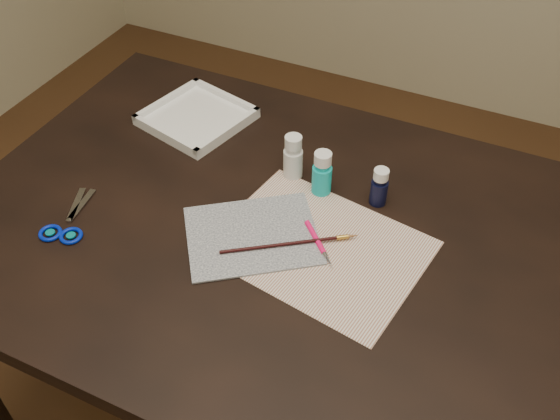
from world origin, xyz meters
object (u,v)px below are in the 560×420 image
at_px(paint_bottle_cyan, 322,173).
at_px(paint_bottle_navy, 379,187).
at_px(paint_bottle_white, 293,156).
at_px(scissors, 69,215).
at_px(palette_tray, 197,116).
at_px(paper, 319,247).
at_px(canvas, 252,235).

height_order(paint_bottle_cyan, paint_bottle_navy, paint_bottle_cyan).
distance_m(paint_bottle_white, scissors, 0.47).
xyz_separation_m(paint_bottle_cyan, paint_bottle_navy, (0.12, 0.02, -0.01)).
relative_size(paint_bottle_cyan, palette_tray, 0.47).
relative_size(paint_bottle_white, paint_bottle_navy, 1.19).
distance_m(paint_bottle_navy, palette_tray, 0.49).
relative_size(paper, palette_tray, 1.80).
bearing_deg(scissors, paint_bottle_cyan, -78.38).
bearing_deg(paint_bottle_white, scissors, -138.98).
xyz_separation_m(paint_bottle_cyan, scissors, (-0.43, -0.28, -0.05)).
bearing_deg(palette_tray, paint_bottle_navy, -10.55).
bearing_deg(paint_bottle_white, palette_tray, 163.69).
distance_m(canvas, palette_tray, 0.41).
bearing_deg(palette_tray, canvas, -44.31).
height_order(paper, palette_tray, palette_tray).
bearing_deg(paper, paint_bottle_white, 127.44).
relative_size(paint_bottle_white, paint_bottle_cyan, 1.01).
bearing_deg(paint_bottle_navy, paper, -109.68).
bearing_deg(canvas, paper, 12.34).
bearing_deg(canvas, paint_bottle_cyan, 68.40).
height_order(paint_bottle_white, paint_bottle_cyan, paint_bottle_white).
distance_m(paint_bottle_navy, scissors, 0.62).
height_order(paper, canvas, canvas).
bearing_deg(paper, scissors, -164.59).
height_order(canvas, paint_bottle_navy, paint_bottle_navy).
relative_size(paper, paint_bottle_white, 3.80).
relative_size(paper, paint_bottle_cyan, 3.85).
relative_size(paper, canvas, 1.54).
xyz_separation_m(paint_bottle_navy, scissors, (-0.54, -0.30, -0.04)).
relative_size(paper, paint_bottle_navy, 4.52).
xyz_separation_m(canvas, palette_tray, (-0.29, 0.29, 0.01)).
relative_size(paper, scissors, 2.19).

